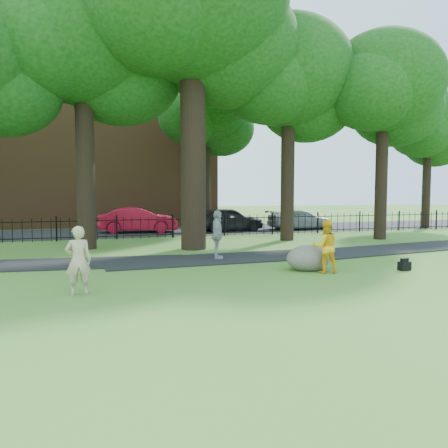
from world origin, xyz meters
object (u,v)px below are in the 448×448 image
object	(u,v)px
big_tree	(195,14)
boulder	(308,257)
red_sedan	(138,220)
woman	(78,260)
man	(325,246)

from	to	relation	value
big_tree	boulder	xyz separation A→B (m)	(2.24, -6.24, -9.71)
boulder	red_sedan	xyz separation A→B (m)	(-3.84, 14.64, 0.35)
boulder	red_sedan	distance (m)	15.14
woman	red_sedan	world-z (taller)	woman
woman	red_sedan	distance (m)	16.31
man	red_sedan	size ratio (longest dim) A/B	0.35
woman	man	bearing A→B (deg)	-173.82
big_tree	man	bearing A→B (deg)	-69.96
woman	red_sedan	bearing A→B (deg)	-101.04
red_sedan	big_tree	bearing A→B (deg)	-162.12
big_tree	woman	distance (m)	12.93
woman	man	distance (m)	7.37
man	big_tree	bearing A→B (deg)	-55.36
man	red_sedan	distance (m)	15.78
red_sedan	woman	bearing A→B (deg)	175.65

